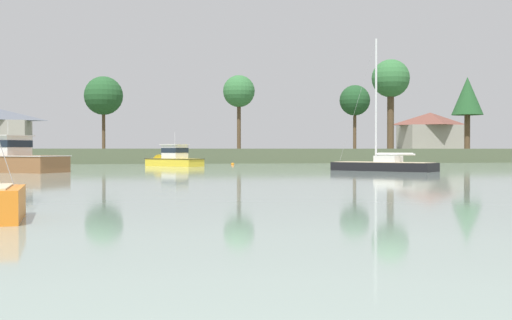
# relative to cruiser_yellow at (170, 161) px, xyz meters

# --- Properties ---
(far_shore_bank) EXTENTS (199.33, 53.17, 1.69)m
(far_shore_bank) POSITION_rel_cruiser_yellow_xyz_m (11.64, 36.18, 0.38)
(far_shore_bank) COLOR #4C563D
(far_shore_bank) RESTS_ON ground
(cruiser_yellow) EXTENTS (6.07, 6.39, 4.08)m
(cruiser_yellow) POSITION_rel_cruiser_yellow_xyz_m (0.00, 0.00, 0.00)
(cruiser_yellow) COLOR gold
(cruiser_yellow) RESTS_ON ground
(sailboat_black) EXTENTS (6.97, 7.24, 10.32)m
(sailboat_black) POSITION_rel_cruiser_yellow_xyz_m (15.32, -16.76, -0.25)
(sailboat_black) COLOR black
(sailboat_black) RESTS_ON ground
(cruiser_wood) EXTENTS (8.89, 7.31, 4.63)m
(cruiser_wood) POSITION_rel_cruiser_yellow_xyz_m (-12.12, -14.27, 0.07)
(cruiser_wood) COLOR brown
(cruiser_wood) RESTS_ON ground
(mooring_buoy_orange) EXTENTS (0.33, 0.33, 0.38)m
(mooring_buoy_orange) POSITION_rel_cruiser_yellow_xyz_m (6.61, 3.89, -0.41)
(mooring_buoy_orange) COLOR orange
(mooring_buoy_orange) RESTS_ON ground
(shore_tree_center_right) EXTENTS (4.17, 4.17, 8.73)m
(shore_tree_center_right) POSITION_rel_cruiser_yellow_xyz_m (25.84, 22.42, 7.81)
(shore_tree_center_right) COLOR brown
(shore_tree_center_right) RESTS_ON far_shore_bank
(shore_tree_inland_c) EXTENTS (5.44, 5.44, 12.87)m
(shore_tree_inland_c) POSITION_rel_cruiser_yellow_xyz_m (32.31, 25.82, 11.10)
(shore_tree_inland_c) COLOR brown
(shore_tree_inland_c) RESTS_ON far_shore_bank
(shore_tree_inland_b) EXTENTS (5.72, 5.72, 10.76)m
(shore_tree_inland_b) POSITION_rel_cruiser_yellow_xyz_m (-8.69, 35.42, 9.09)
(shore_tree_inland_b) COLOR brown
(shore_tree_inland_b) RESTS_ON far_shore_bank
(shore_tree_left) EXTENTS (4.09, 4.09, 9.42)m
(shore_tree_left) POSITION_rel_cruiser_yellow_xyz_m (9.38, 19.29, 8.51)
(shore_tree_left) COLOR brown
(shore_tree_left) RESTS_ON far_shore_bank
(shore_tree_right) EXTENTS (4.97, 4.97, 11.52)m
(shore_tree_right) POSITION_rel_cruiser_yellow_xyz_m (48.27, 33.71, 9.53)
(shore_tree_right) COLOR brown
(shore_tree_right) RESTS_ON far_shore_bank
(cottage_eastern) EXTENTS (10.71, 8.04, 6.54)m
(cottage_eastern) POSITION_rel_cruiser_yellow_xyz_m (47.82, 46.51, 4.61)
(cottage_eastern) COLOR #9E998E
(cottage_eastern) RESTS_ON far_shore_bank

